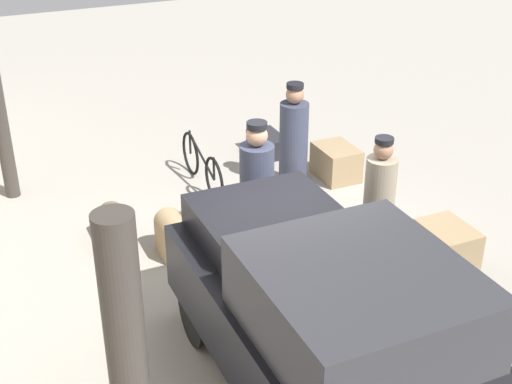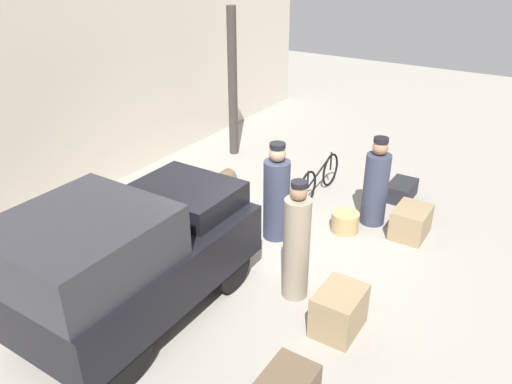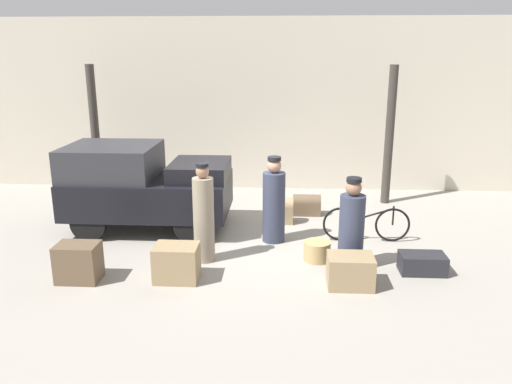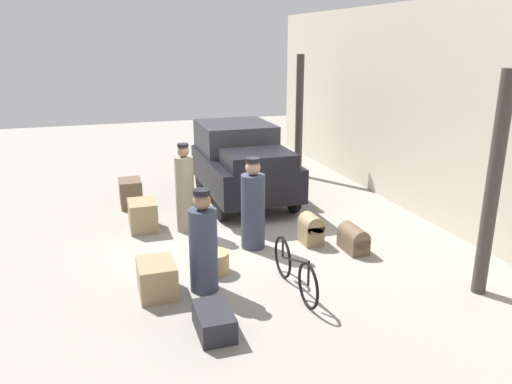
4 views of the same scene
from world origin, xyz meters
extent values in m
plane|color=gray|center=(0.00, 0.00, 0.00)|extent=(30.00, 30.00, 0.00)
cube|color=beige|center=(0.00, 4.08, 2.25)|extent=(16.00, 0.15, 4.50)
cylinder|color=#38332D|center=(3.27, 2.80, 1.67)|extent=(0.21, 0.21, 3.34)
cylinder|color=black|center=(-1.03, 1.47, 0.36)|extent=(0.71, 0.12, 0.71)
cylinder|color=black|center=(-1.03, -0.20, 0.36)|extent=(0.71, 0.12, 0.71)
cylinder|color=black|center=(-3.10, 1.47, 0.36)|extent=(0.71, 0.12, 0.71)
cylinder|color=black|center=(-3.10, -0.20, 0.36)|extent=(0.71, 0.12, 0.71)
cube|color=black|center=(-2.07, 0.63, 0.75)|extent=(3.33, 1.83, 0.74)
cube|color=#2D2D33|center=(-2.81, 0.63, 1.45)|extent=(1.83, 1.69, 0.66)
cube|color=black|center=(-0.98, 0.63, 1.28)|extent=(1.16, 1.43, 0.33)
torus|color=black|center=(2.90, 0.11, 0.34)|extent=(0.69, 0.04, 0.69)
torus|color=black|center=(1.87, 0.11, 0.34)|extent=(0.69, 0.04, 0.69)
cylinder|color=black|center=(2.39, 0.11, 0.51)|extent=(1.03, 0.04, 0.37)
cylinder|color=black|center=(1.87, 0.11, 0.52)|extent=(0.04, 0.04, 0.35)
cylinder|color=black|center=(2.90, 0.11, 0.54)|extent=(0.04, 0.04, 0.39)
cylinder|color=tan|center=(1.36, -0.90, 0.18)|extent=(0.48, 0.48, 0.35)
cylinder|color=#33384C|center=(1.91, -1.19, 0.65)|extent=(0.43, 0.43, 1.31)
sphere|color=#936B51|center=(1.91, -1.19, 1.44)|extent=(0.27, 0.27, 0.27)
cylinder|color=black|center=(1.91, -1.19, 1.58)|extent=(0.25, 0.25, 0.07)
cylinder|color=gray|center=(-0.66, -1.01, 0.76)|extent=(0.37, 0.37, 1.53)
sphere|color=#936B51|center=(-0.66, -1.01, 1.64)|extent=(0.23, 0.23, 0.23)
cylinder|color=black|center=(-0.66, -1.01, 1.76)|extent=(0.22, 0.22, 0.06)
cylinder|color=#33384C|center=(0.56, 0.03, 0.69)|extent=(0.44, 0.44, 1.39)
sphere|color=tan|center=(0.56, 0.03, 1.53)|extent=(0.27, 0.27, 0.27)
cylinder|color=black|center=(0.56, 0.03, 1.67)|extent=(0.26, 0.26, 0.08)
cube|color=#232328|center=(3.12, -1.32, 0.17)|extent=(0.76, 0.45, 0.33)
cube|color=#937A56|center=(0.72, 1.12, 0.20)|extent=(0.47, 0.36, 0.39)
cylinder|color=#937A56|center=(0.72, 1.12, 0.39)|extent=(0.47, 0.36, 0.36)
cube|color=#937A56|center=(1.83, -1.90, 0.26)|extent=(0.72, 0.55, 0.52)
cube|color=brown|center=(1.28, 1.72, 0.15)|extent=(0.63, 0.35, 0.30)
cylinder|color=brown|center=(1.28, 1.72, 0.30)|extent=(0.63, 0.35, 0.35)
cube|color=#937A56|center=(-0.99, -1.83, 0.30)|extent=(0.71, 0.54, 0.60)
camera|label=1|loc=(-6.83, 3.37, 4.93)|focal=50.00mm
camera|label=2|loc=(-5.80, -3.65, 4.54)|focal=35.00mm
camera|label=3|loc=(0.73, -9.28, 3.63)|focal=35.00mm
camera|label=4|loc=(8.78, -2.57, 3.71)|focal=35.00mm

